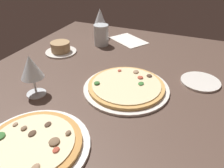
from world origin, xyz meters
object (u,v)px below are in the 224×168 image
at_px(pizza_main, 126,87).
at_px(water_glass, 101,36).
at_px(wine_glass_near, 31,68).
at_px(ramekin_on_saucer, 61,48).
at_px(paper_menu, 129,40).
at_px(wine_glass_far, 100,18).
at_px(pizza_side, 33,145).
at_px(side_plate, 200,82).

bearing_deg(pizza_main, water_glass, 37.21).
bearing_deg(wine_glass_near, ramekin_on_saucer, 20.05).
height_order(ramekin_on_saucer, water_glass, water_glass).
height_order(wine_glass_near, paper_menu, wine_glass_near).
bearing_deg(wine_glass_near, paper_menu, -11.82).
relative_size(ramekin_on_saucer, water_glass, 1.42).
height_order(ramekin_on_saucer, wine_glass_far, wine_glass_far).
bearing_deg(pizza_side, water_glass, 11.29).
height_order(wine_glass_far, wine_glass_near, wine_glass_far).
relative_size(pizza_side, wine_glass_far, 1.85).
xyz_separation_m(wine_glass_far, paper_menu, (0.01, -0.18, -0.11)).
distance_m(pizza_main, ramekin_on_saucer, 0.47).
height_order(wine_glass_far, paper_menu, wine_glass_far).
bearing_deg(wine_glass_far, paper_menu, -87.60).
xyz_separation_m(pizza_main, ramekin_on_saucer, (0.19, 0.43, 0.01)).
relative_size(ramekin_on_saucer, wine_glass_near, 1.00).
xyz_separation_m(pizza_main, water_glass, (0.37, 0.28, 0.04)).
bearing_deg(wine_glass_far, water_glass, -152.24).
relative_size(ramekin_on_saucer, paper_menu, 0.77).
height_order(pizza_side, water_glass, water_glass).
bearing_deg(side_plate, wine_glass_far, 62.16).
distance_m(wine_glass_near, water_glass, 0.54).
bearing_deg(wine_glass_far, ramekin_on_saucer, 163.18).
relative_size(water_glass, side_plate, 0.72).
bearing_deg(side_plate, paper_menu, 52.49).
relative_size(pizza_side, side_plate, 2.00).
height_order(water_glass, side_plate, water_glass).
distance_m(pizza_main, water_glass, 0.47).
distance_m(wine_glass_far, side_plate, 0.69).
bearing_deg(wine_glass_far, pizza_side, -166.42).
xyz_separation_m(wine_glass_near, water_glass, (0.53, -0.02, -0.06)).
xyz_separation_m(pizza_side, side_plate, (0.54, -0.39, -0.01)).
height_order(pizza_side, wine_glass_near, wine_glass_near).
relative_size(pizza_main, paper_menu, 1.59).
distance_m(wine_glass_far, wine_glass_near, 0.64).
height_order(pizza_main, wine_glass_far, wine_glass_far).
relative_size(pizza_side, wine_glass_near, 1.97).
distance_m(water_glass, paper_menu, 0.17).
bearing_deg(pizza_main, ramekin_on_saucer, 65.78).
height_order(water_glass, paper_menu, water_glass).
bearing_deg(pizza_side, wine_glass_far, 13.58).
height_order(pizza_main, water_glass, water_glass).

